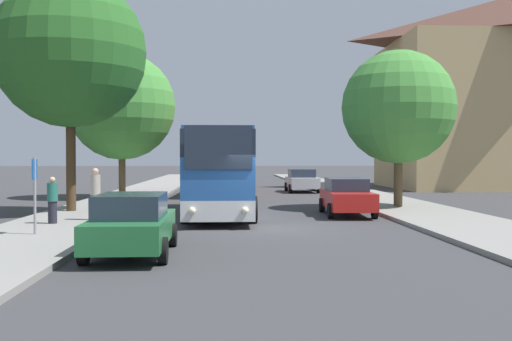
{
  "coord_description": "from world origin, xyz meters",
  "views": [
    {
      "loc": [
        -1.31,
        -20.14,
        2.42
      ],
      "look_at": [
        0.2,
        10.65,
        1.74
      ],
      "focal_mm": 42.0,
      "sensor_mm": 36.0,
      "label": 1
    }
  ],
  "objects_px": {
    "bus_front": "(220,171)",
    "parked_car_right_far": "(302,180)",
    "pedestrian_waiting_near": "(52,200)",
    "pedestrian_waiting_far": "(95,194)",
    "tree_right_near": "(398,107)",
    "parked_car_right_near": "(347,196)",
    "parked_car_left_curb": "(132,223)",
    "tree_left_near": "(70,52)",
    "tree_left_far": "(122,107)",
    "bus_middle": "(225,168)",
    "bus_stop_sign": "(35,186)"
  },
  "relations": [
    {
      "from": "parked_car_right_far",
      "to": "tree_right_near",
      "type": "xyz_separation_m",
      "value": [
        2.7,
        -14.1,
        3.91
      ]
    },
    {
      "from": "bus_front",
      "to": "parked_car_right_far",
      "type": "relative_size",
      "value": 2.51
    },
    {
      "from": "bus_middle",
      "to": "tree_right_near",
      "type": "bearing_deg",
      "value": -53.85
    },
    {
      "from": "pedestrian_waiting_near",
      "to": "tree_left_far",
      "type": "height_order",
      "value": "tree_left_far"
    },
    {
      "from": "bus_middle",
      "to": "parked_car_right_near",
      "type": "relative_size",
      "value": 2.28
    },
    {
      "from": "parked_car_right_far",
      "to": "bus_stop_sign",
      "type": "relative_size",
      "value": 1.9
    },
    {
      "from": "bus_front",
      "to": "pedestrian_waiting_far",
      "type": "distance_m",
      "value": 5.53
    },
    {
      "from": "bus_front",
      "to": "tree_left_near",
      "type": "relative_size",
      "value": 1.09
    },
    {
      "from": "bus_front",
      "to": "pedestrian_waiting_near",
      "type": "distance_m",
      "value": 7.18
    },
    {
      "from": "bus_middle",
      "to": "parked_car_right_near",
      "type": "distance_m",
      "value": 15.31
    },
    {
      "from": "tree_left_far",
      "to": "pedestrian_waiting_far",
      "type": "bearing_deg",
      "value": -84.07
    },
    {
      "from": "tree_left_far",
      "to": "tree_right_near",
      "type": "height_order",
      "value": "tree_left_far"
    },
    {
      "from": "bus_stop_sign",
      "to": "tree_left_near",
      "type": "bearing_deg",
      "value": 96.91
    },
    {
      "from": "parked_car_right_far",
      "to": "tree_right_near",
      "type": "relative_size",
      "value": 0.6
    },
    {
      "from": "bus_middle",
      "to": "pedestrian_waiting_near",
      "type": "xyz_separation_m",
      "value": [
        -5.84,
        -18.34,
        -0.76
      ]
    },
    {
      "from": "pedestrian_waiting_far",
      "to": "tree_left_near",
      "type": "xyz_separation_m",
      "value": [
        -1.84,
        3.78,
        5.75
      ]
    },
    {
      "from": "bus_middle",
      "to": "tree_left_far",
      "type": "distance_m",
      "value": 7.85
    },
    {
      "from": "parked_car_right_near",
      "to": "tree_left_near",
      "type": "bearing_deg",
      "value": -2.27
    },
    {
      "from": "parked_car_right_near",
      "to": "tree_right_near",
      "type": "bearing_deg",
      "value": -136.22
    },
    {
      "from": "bus_middle",
      "to": "tree_left_far",
      "type": "relative_size",
      "value": 1.27
    },
    {
      "from": "bus_middle",
      "to": "tree_left_far",
      "type": "xyz_separation_m",
      "value": [
        -6.07,
        -3.34,
        3.71
      ]
    },
    {
      "from": "pedestrian_waiting_near",
      "to": "pedestrian_waiting_far",
      "type": "bearing_deg",
      "value": 97.06
    },
    {
      "from": "bus_middle",
      "to": "tree_right_near",
      "type": "distance_m",
      "value": 14.63
    },
    {
      "from": "parked_car_left_curb",
      "to": "tree_left_far",
      "type": "xyz_separation_m",
      "value": [
        -3.86,
        20.94,
        4.64
      ]
    },
    {
      "from": "tree_right_near",
      "to": "pedestrian_waiting_near",
      "type": "bearing_deg",
      "value": -154.9
    },
    {
      "from": "parked_car_left_curb",
      "to": "pedestrian_waiting_far",
      "type": "xyz_separation_m",
      "value": [
        -2.42,
        7.06,
        0.32
      ]
    },
    {
      "from": "tree_left_near",
      "to": "tree_right_near",
      "type": "distance_m",
      "value": 14.76
    },
    {
      "from": "parked_car_right_near",
      "to": "parked_car_right_far",
      "type": "bearing_deg",
      "value": -88.32
    },
    {
      "from": "parked_car_left_curb",
      "to": "pedestrian_waiting_far",
      "type": "distance_m",
      "value": 7.47
    },
    {
      "from": "pedestrian_waiting_far",
      "to": "tree_left_near",
      "type": "bearing_deg",
      "value": -70.34
    },
    {
      "from": "parked_car_right_far",
      "to": "pedestrian_waiting_far",
      "type": "bearing_deg",
      "value": 62.64
    },
    {
      "from": "parked_car_right_far",
      "to": "bus_stop_sign",
      "type": "bearing_deg",
      "value": 64.92
    },
    {
      "from": "pedestrian_waiting_far",
      "to": "tree_left_far",
      "type": "xyz_separation_m",
      "value": [
        -1.44,
        13.88,
        4.32
      ]
    },
    {
      "from": "bus_front",
      "to": "tree_right_near",
      "type": "bearing_deg",
      "value": 14.82
    },
    {
      "from": "bus_stop_sign",
      "to": "tree_left_far",
      "type": "relative_size",
      "value": 0.27
    },
    {
      "from": "parked_car_left_curb",
      "to": "bus_stop_sign",
      "type": "distance_m",
      "value": 4.57
    },
    {
      "from": "bus_middle",
      "to": "parked_car_right_far",
      "type": "xyz_separation_m",
      "value": [
        5.36,
        2.28,
        -0.89
      ]
    },
    {
      "from": "pedestrian_waiting_near",
      "to": "pedestrian_waiting_far",
      "type": "height_order",
      "value": "pedestrian_waiting_far"
    },
    {
      "from": "parked_car_left_curb",
      "to": "tree_right_near",
      "type": "xyz_separation_m",
      "value": [
        10.26,
        12.44,
        3.94
      ]
    },
    {
      "from": "bus_stop_sign",
      "to": "bus_front",
      "type": "bearing_deg",
      "value": 53.29
    },
    {
      "from": "parked_car_left_curb",
      "to": "pedestrian_waiting_far",
      "type": "bearing_deg",
      "value": 108.49
    },
    {
      "from": "parked_car_left_curb",
      "to": "tree_right_near",
      "type": "height_order",
      "value": "tree_right_near"
    },
    {
      "from": "bus_middle",
      "to": "parked_car_right_far",
      "type": "height_order",
      "value": "bus_middle"
    },
    {
      "from": "bus_stop_sign",
      "to": "tree_right_near",
      "type": "height_order",
      "value": "tree_right_near"
    },
    {
      "from": "parked_car_right_far",
      "to": "tree_left_far",
      "type": "distance_m",
      "value": 13.54
    },
    {
      "from": "bus_front",
      "to": "bus_stop_sign",
      "type": "relative_size",
      "value": 4.78
    },
    {
      "from": "pedestrian_waiting_near",
      "to": "bus_front",
      "type": "bearing_deg",
      "value": 91.49
    },
    {
      "from": "bus_middle",
      "to": "pedestrian_waiting_near",
      "type": "bearing_deg",
      "value": -105.77
    },
    {
      "from": "parked_car_left_curb",
      "to": "parked_car_right_near",
      "type": "bearing_deg",
      "value": 52.94
    },
    {
      "from": "parked_car_left_curb",
      "to": "tree_left_near",
      "type": "bearing_deg",
      "value": 111.01
    }
  ]
}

